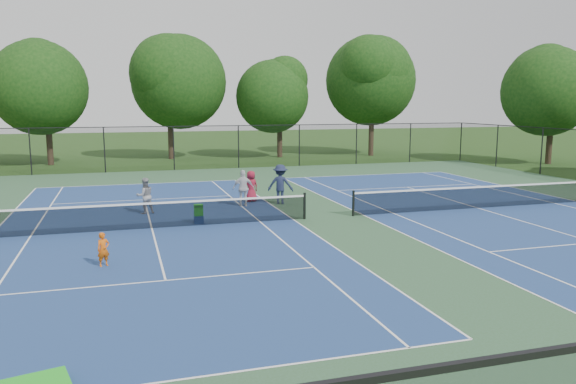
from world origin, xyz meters
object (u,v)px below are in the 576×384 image
object	(u,v)px
tree_side_e	(554,86)
bystander_a	(243,188)
tree_back_d	(373,76)
child_player	(103,249)
bystander_c	(251,186)
instructor	(145,196)
tree_back_a	(45,82)
tree_back_c	(280,92)
tree_back_b	(169,77)
ball_hopper	(198,210)
bystander_b	(280,184)
ball_crate	(199,220)

from	to	relation	value
tree_side_e	bystander_a	world-z (taller)	tree_side_e
tree_back_d	child_player	distance (m)	36.33
bystander_c	tree_back_d	bearing A→B (deg)	-147.29
instructor	bystander_c	bearing A→B (deg)	-177.73
tree_back_a	tree_back_c	size ratio (longest dim) A/B	1.09
child_player	instructor	world-z (taller)	instructor
tree_back_b	bystander_c	bearing A→B (deg)	-85.25
ball_hopper	instructor	bearing A→B (deg)	125.99
bystander_a	bystander_b	distance (m)	1.75
tree_back_b	instructor	distance (m)	23.95
child_player	ball_crate	bearing A→B (deg)	32.87
ball_crate	instructor	bearing A→B (deg)	125.99
bystander_c	ball_hopper	world-z (taller)	bystander_c
tree_side_e	bystander_c	size ratio (longest dim) A/B	6.04
tree_back_a	child_player	bearing A→B (deg)	-81.18
tree_back_d	bystander_a	world-z (taller)	tree_back_d
tree_back_d	tree_side_e	bearing A→B (deg)	-45.00
ball_hopper	tree_back_c	bearing A→B (deg)	67.45
tree_back_b	tree_back_c	distance (m)	9.12
tree_back_b	ball_crate	bearing A→B (deg)	-92.71
tree_side_e	bystander_a	xyz separation A→B (m)	(-25.79, -10.53, -4.99)
tree_side_e	ball_hopper	xyz separation A→B (m)	(-28.21, -13.60, -5.28)
ball_hopper	bystander_a	bearing A→B (deg)	51.71
bystander_c	ball_crate	distance (m)	5.08
bystander_a	ball_crate	xyz separation A→B (m)	(-2.43, -3.07, -0.66)
tree_back_d	bystander_c	bearing A→B (deg)	-127.88
tree_back_a	bystander_a	xyz separation A→B (m)	(10.21, -20.53, -5.22)
tree_back_c	ball_hopper	bearing A→B (deg)	-112.55
tree_back_c	bystander_a	world-z (taller)	tree_back_c
tree_side_e	tree_back_a	bearing A→B (deg)	164.48
tree_back_c	bystander_c	bearing A→B (deg)	-109.33
tree_back_b	tree_side_e	world-z (taller)	tree_back_b
instructor	tree_back_d	bearing A→B (deg)	-148.22
bystander_b	instructor	bearing A→B (deg)	29.41
tree_back_a	child_player	xyz separation A→B (m)	(4.43, -28.54, -5.55)
tree_back_c	tree_back_d	xyz separation A→B (m)	(8.00, -1.00, 1.34)
child_player	ball_hopper	world-z (taller)	child_player
tree_side_e	child_player	world-z (taller)	tree_side_e
bystander_c	ball_crate	world-z (taller)	bystander_c
tree_back_b	ball_crate	distance (m)	26.43
tree_back_c	bystander_b	bearing A→B (deg)	-105.73
tree_back_a	child_player	size ratio (longest dim) A/B	9.30
bystander_a	ball_hopper	world-z (taller)	bystander_a
ball_hopper	tree_back_d	bearing A→B (deg)	52.34
tree_back_c	bystander_b	size ratio (longest dim) A/B	4.63
tree_back_a	bystander_b	distance (m)	24.23
tree_back_d	ball_crate	bearing A→B (deg)	-127.66
tree_back_b	instructor	world-z (taller)	tree_back_b
tree_back_a	bystander_b	size ratio (longest dim) A/B	5.04
tree_back_d	child_player	world-z (taller)	tree_back_d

